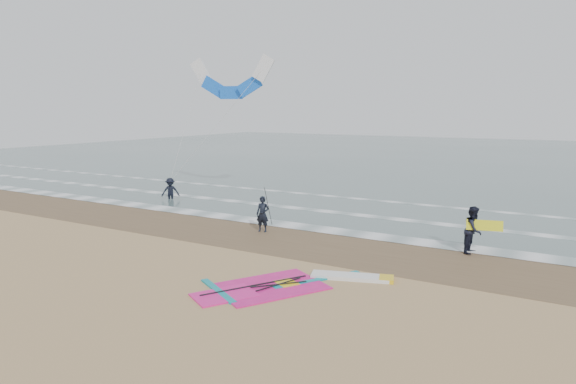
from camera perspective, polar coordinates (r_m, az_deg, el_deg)
The scene contains 11 objects.
ground at distance 16.48m, azimuth -7.74°, elevation -10.12°, with size 120.00×120.00×0.00m, color tan.
sea_water at distance 61.21m, azimuth 21.10°, elevation 3.53°, with size 120.00×80.00×0.02m, color #47605E.
wet_sand_band at distance 21.31m, azimuth 2.26°, elevation -5.55°, with size 120.00×5.00×0.01m, color brown.
foam_waterline at distance 25.20m, azimuth 7.02°, elevation -3.23°, with size 120.00×9.15×0.02m.
windsurf_rig at distance 16.23m, azimuth 0.55°, elevation -10.21°, with size 5.43×5.14×0.13m.
person_standing at distance 22.86m, azimuth -2.84°, elevation -2.47°, with size 0.59×0.38×1.61m, color black.
person_walking at distance 20.69m, azimuth 19.91°, elevation -3.98°, with size 0.88×0.68×1.81m, color black.
person_wading at distance 31.82m, azimuth -12.96°, elevation 0.68°, with size 1.07×0.62×1.66m, color black.
held_pole at distance 22.63m, azimuth -2.21°, elevation -1.62°, with size 0.17×0.86×1.82m.
carried_kiteboard at distance 20.48m, azimuth 21.00°, elevation -3.49°, with size 1.30×0.51×0.39m.
surf_kite at distance 32.29m, azimuth -6.37°, elevation 12.12°, with size 6.13×3.30×7.54m.
Camera 1 is at (9.65, -12.20, 5.44)m, focal length 32.00 mm.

